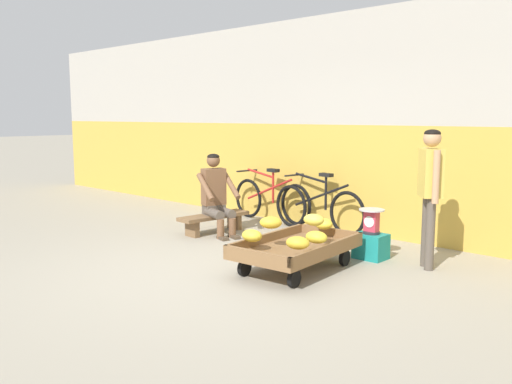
{
  "coord_description": "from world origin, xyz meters",
  "views": [
    {
      "loc": [
        4.27,
        -3.7,
        1.68
      ],
      "look_at": [
        -0.23,
        1.08,
        0.75
      ],
      "focal_mm": 38.17,
      "sensor_mm": 36.0,
      "label": 1
    }
  ],
  "objects_px": {
    "low_bench": "(214,219)",
    "bicycle_far_left": "(320,207)",
    "vendor_seated": "(216,195)",
    "banana_cart": "(296,249)",
    "plastic_crate": "(371,246)",
    "customer_adult": "(430,183)",
    "bicycle_near_left": "(269,200)",
    "weighing_scale": "(371,221)"
  },
  "relations": [
    {
      "from": "low_bench",
      "to": "bicycle_far_left",
      "type": "relative_size",
      "value": 0.68
    },
    {
      "from": "low_bench",
      "to": "vendor_seated",
      "type": "relative_size",
      "value": 0.98
    },
    {
      "from": "banana_cart",
      "to": "plastic_crate",
      "type": "distance_m",
      "value": 1.05
    },
    {
      "from": "plastic_crate",
      "to": "customer_adult",
      "type": "relative_size",
      "value": 0.24
    },
    {
      "from": "banana_cart",
      "to": "plastic_crate",
      "type": "height_order",
      "value": "banana_cart"
    },
    {
      "from": "low_bench",
      "to": "plastic_crate",
      "type": "xyz_separation_m",
      "value": [
        2.41,
        0.3,
        -0.05
      ]
    },
    {
      "from": "low_bench",
      "to": "bicycle_far_left",
      "type": "xyz_separation_m",
      "value": [
        1.02,
        1.18,
        0.15
      ]
    },
    {
      "from": "plastic_crate",
      "to": "bicycle_near_left",
      "type": "height_order",
      "value": "bicycle_near_left"
    },
    {
      "from": "weighing_scale",
      "to": "bicycle_far_left",
      "type": "height_order",
      "value": "bicycle_far_left"
    },
    {
      "from": "weighing_scale",
      "to": "bicycle_far_left",
      "type": "bearing_deg",
      "value": 147.77
    },
    {
      "from": "banana_cart",
      "to": "vendor_seated",
      "type": "xyz_separation_m",
      "value": [
        -2.0,
        0.67,
        0.33
      ]
    },
    {
      "from": "weighing_scale",
      "to": "plastic_crate",
      "type": "bearing_deg",
      "value": 90.0
    },
    {
      "from": "bicycle_near_left",
      "to": "customer_adult",
      "type": "bearing_deg",
      "value": -14.09
    },
    {
      "from": "banana_cart",
      "to": "bicycle_near_left",
      "type": "height_order",
      "value": "bicycle_near_left"
    },
    {
      "from": "low_bench",
      "to": "customer_adult",
      "type": "xyz_separation_m",
      "value": [
        3.07,
        0.38,
        0.75
      ]
    },
    {
      "from": "bicycle_far_left",
      "to": "weighing_scale",
      "type": "bearing_deg",
      "value": -32.23
    },
    {
      "from": "low_bench",
      "to": "bicycle_far_left",
      "type": "height_order",
      "value": "bicycle_far_left"
    },
    {
      "from": "low_bench",
      "to": "weighing_scale",
      "type": "height_order",
      "value": "weighing_scale"
    },
    {
      "from": "plastic_crate",
      "to": "customer_adult",
      "type": "xyz_separation_m",
      "value": [
        0.67,
        0.08,
        0.8
      ]
    },
    {
      "from": "low_bench",
      "to": "vendor_seated",
      "type": "height_order",
      "value": "vendor_seated"
    },
    {
      "from": "banana_cart",
      "to": "low_bench",
      "type": "height_order",
      "value": "banana_cart"
    },
    {
      "from": "bicycle_far_left",
      "to": "banana_cart",
      "type": "bearing_deg",
      "value": -60.21
    },
    {
      "from": "banana_cart",
      "to": "bicycle_near_left",
      "type": "distance_m",
      "value": 2.76
    },
    {
      "from": "plastic_crate",
      "to": "bicycle_far_left",
      "type": "xyz_separation_m",
      "value": [
        -1.39,
        0.88,
        0.2
      ]
    },
    {
      "from": "vendor_seated",
      "to": "low_bench",
      "type": "bearing_deg",
      "value": 162.94
    },
    {
      "from": "bicycle_near_left",
      "to": "bicycle_far_left",
      "type": "xyz_separation_m",
      "value": [
        0.99,
        0.03,
        0.0
      ]
    },
    {
      "from": "banana_cart",
      "to": "plastic_crate",
      "type": "relative_size",
      "value": 4.19
    },
    {
      "from": "bicycle_far_left",
      "to": "plastic_crate",
      "type": "bearing_deg",
      "value": -32.2
    },
    {
      "from": "plastic_crate",
      "to": "weighing_scale",
      "type": "relative_size",
      "value": 1.2
    },
    {
      "from": "vendor_seated",
      "to": "plastic_crate",
      "type": "height_order",
      "value": "vendor_seated"
    },
    {
      "from": "vendor_seated",
      "to": "customer_adult",
      "type": "xyz_separation_m",
      "value": [
        2.99,
        0.4,
        0.38
      ]
    },
    {
      "from": "vendor_seated",
      "to": "bicycle_near_left",
      "type": "height_order",
      "value": "vendor_seated"
    },
    {
      "from": "plastic_crate",
      "to": "customer_adult",
      "type": "height_order",
      "value": "customer_adult"
    },
    {
      "from": "bicycle_far_left",
      "to": "customer_adult",
      "type": "xyz_separation_m",
      "value": [
        2.06,
        -0.8,
        0.6
      ]
    },
    {
      "from": "weighing_scale",
      "to": "customer_adult",
      "type": "bearing_deg",
      "value": 6.84
    },
    {
      "from": "banana_cart",
      "to": "bicycle_far_left",
      "type": "xyz_separation_m",
      "value": [
        -1.07,
        1.87,
        0.11
      ]
    },
    {
      "from": "bicycle_near_left",
      "to": "bicycle_far_left",
      "type": "bearing_deg",
      "value": 1.95
    },
    {
      "from": "customer_adult",
      "to": "banana_cart",
      "type": "bearing_deg",
      "value": -132.53
    },
    {
      "from": "bicycle_near_left",
      "to": "plastic_crate",
      "type": "bearing_deg",
      "value": -19.51
    },
    {
      "from": "plastic_crate",
      "to": "weighing_scale",
      "type": "xyz_separation_m",
      "value": [
        0.0,
        -0.0,
        0.3
      ]
    },
    {
      "from": "weighing_scale",
      "to": "customer_adult",
      "type": "height_order",
      "value": "customer_adult"
    },
    {
      "from": "bicycle_near_left",
      "to": "low_bench",
      "type": "bearing_deg",
      "value": -91.49
    }
  ]
}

